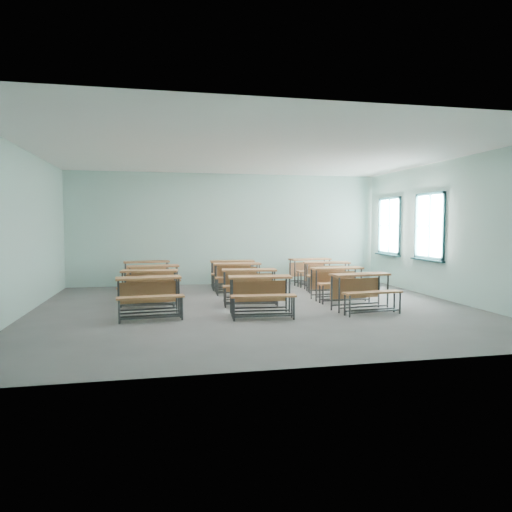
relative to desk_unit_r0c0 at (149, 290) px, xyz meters
The scene contains 13 objects.
room 2.53m from the desk_unit_r0c0, 13.29° to the left, with size 9.04×8.04×3.24m.
desk_unit_r0c0 is the anchor object (origin of this frame).
desk_unit_r0c1 2.10m from the desk_unit_r0c0, ahead, with size 1.25×0.89×0.75m.
desk_unit_r0c2 4.18m from the desk_unit_r0c0, ahead, with size 1.28×0.93×0.75m.
desk_unit_r1c0 1.31m from the desk_unit_r0c0, 91.49° to the left, with size 1.27×0.92×0.75m.
desk_unit_r1c1 2.37m from the desk_unit_r0c0, 26.58° to the left, with size 1.27×0.92×0.75m.
desk_unit_r1c2 4.33m from the desk_unit_r0c0, 14.49° to the left, with size 1.22×0.83×0.75m.
desk_unit_r2c0 2.42m from the desk_unit_r0c0, 88.81° to the left, with size 1.23×0.86×0.75m.
desk_unit_r2c1 3.40m from the desk_unit_r0c0, 51.46° to the left, with size 1.22×0.84×0.75m.
desk_unit_r2c2 5.16m from the desk_unit_r0c0, 29.61° to the left, with size 1.30×0.96×0.75m.
desk_unit_r3c0 3.79m from the desk_unit_r0c0, 92.34° to the left, with size 1.28×0.92×0.75m.
desk_unit_r3c1 4.12m from the desk_unit_r0c0, 58.93° to the left, with size 1.24×0.86×0.75m.
desk_unit_r3c2 5.83m from the desk_unit_r0c0, 40.12° to the left, with size 1.29×0.96×0.75m.
Camera 1 is at (-1.88, -9.19, 1.74)m, focal length 32.00 mm.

